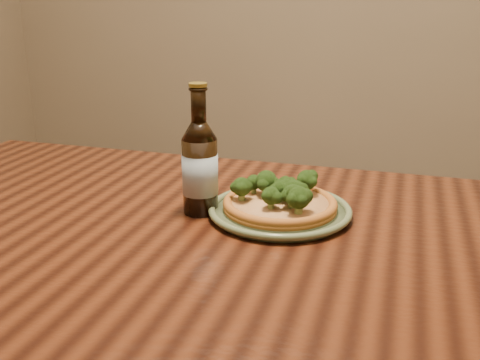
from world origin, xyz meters
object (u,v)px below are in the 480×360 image
(plate, at_px, (280,211))
(beer_bottle, at_px, (200,166))
(table, at_px, (218,276))
(pizza, at_px, (280,201))

(plate, distance_m, beer_bottle, 0.18)
(table, distance_m, pizza, 0.19)
(table, xyz_separation_m, pizza, (0.09, 0.10, 0.12))
(pizza, bearing_deg, beer_bottle, -170.22)
(table, relative_size, plate, 5.72)
(table, height_order, pizza, pizza)
(plate, bearing_deg, beer_bottle, -170.42)
(plate, distance_m, pizza, 0.02)
(plate, bearing_deg, table, -132.16)
(pizza, xyz_separation_m, beer_bottle, (-0.15, -0.03, 0.06))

